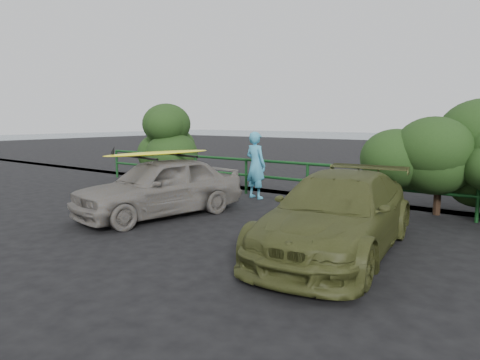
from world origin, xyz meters
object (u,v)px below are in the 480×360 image
object	(u,v)px
olive_vehicle	(337,214)
man	(256,165)
sedan	(160,187)
surfboard	(159,153)
guardrail	(275,179)

from	to	relation	value
olive_vehicle	man	size ratio (longest dim) A/B	2.43
sedan	surfboard	xyz separation A→B (m)	(0.00, 0.00, 0.75)
sedan	olive_vehicle	xyz separation A→B (m)	(4.32, -0.14, -0.02)
olive_vehicle	man	bearing A→B (deg)	132.84
guardrail	sedan	xyz separation A→B (m)	(-0.85, -3.52, 0.14)
surfboard	olive_vehicle	bearing A→B (deg)	9.42
olive_vehicle	man	xyz separation A→B (m)	(-3.84, 3.23, 0.27)
sedan	man	xyz separation A→B (m)	(0.48, 3.09, 0.25)
guardrail	man	size ratio (longest dim) A/B	7.64
surfboard	guardrail	bearing A→B (deg)	87.80
guardrail	olive_vehicle	size ratio (longest dim) A/B	3.15
guardrail	man	distance (m)	0.69
olive_vehicle	surfboard	bearing A→B (deg)	171.05
sedan	guardrail	bearing A→B (deg)	87.80
olive_vehicle	sedan	bearing A→B (deg)	171.05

